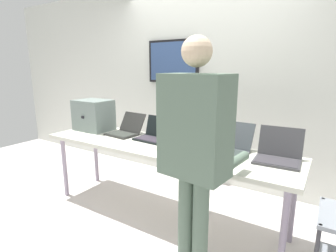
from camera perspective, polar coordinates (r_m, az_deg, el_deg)
name	(u,v)px	position (r m, az deg, el deg)	size (l,w,h in m)	color
ground	(161,216)	(3.00, -1.52, -18.93)	(8.00, 8.00, 0.04)	beige
back_wall	(207,82)	(3.56, 8.43, 9.37)	(8.00, 0.11, 2.70)	silver
workbench	(161,150)	(2.69, -1.62, -5.22)	(2.67, 0.70, 0.78)	beige
equipment_box	(94,115)	(3.39, -15.82, 2.30)	(0.44, 0.34, 0.38)	slate
laptop_station_0	(126,130)	(3.11, -9.17, -0.80)	(0.37, 0.40, 0.23)	#272725
laptop_station_1	(154,134)	(2.86, -3.08, -1.81)	(0.36, 0.32, 0.24)	black
laptop_station_2	(188,140)	(2.63, 4.36, -3.00)	(0.35, 0.37, 0.26)	black
laptop_station_3	(228,145)	(2.51, 12.92, -4.13)	(0.39, 0.41, 0.25)	#353A3E
laptop_station_4	(278,154)	(2.39, 22.79, -5.59)	(0.37, 0.35, 0.27)	#3C3B3F
person	(195,144)	(1.74, 5.98, -3.86)	(0.49, 0.63, 1.74)	#566A5A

